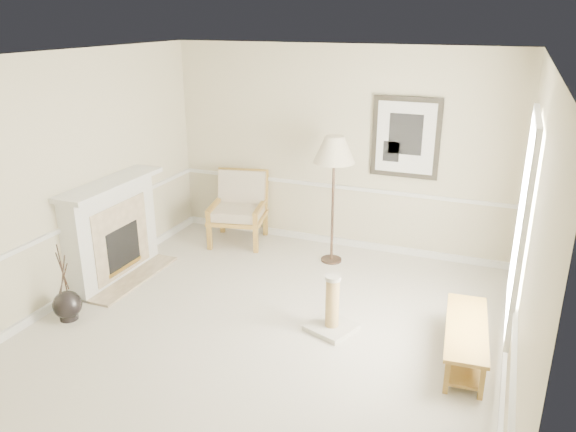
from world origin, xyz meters
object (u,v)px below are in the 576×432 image
object	(u,v)px
floor_vase	(67,306)
scratching_post	(332,313)
bench	(466,337)
floor_lamp	(334,153)
armchair	(240,204)

from	to	relation	value
floor_vase	scratching_post	bearing A→B (deg)	17.32
bench	scratching_post	xyz separation A→B (m)	(-1.40, 0.04, -0.05)
floor_vase	bench	size ratio (longest dim) A/B	0.69
floor_lamp	scratching_post	size ratio (longest dim) A/B	2.71
floor_lamp	bench	size ratio (longest dim) A/B	1.31
floor_vase	armchair	world-z (taller)	armchair
floor_lamp	bench	bearing A→B (deg)	-42.36
armchair	floor_lamp	distance (m)	1.85
floor_vase	bench	xyz separation A→B (m)	(4.24, 0.85, 0.08)
floor_vase	bench	world-z (taller)	floor_vase
scratching_post	bench	bearing A→B (deg)	-1.52
bench	floor_vase	bearing A→B (deg)	-168.67
armchair	floor_lamp	bearing A→B (deg)	-21.81
armchair	floor_lamp	size ratio (longest dim) A/B	0.59
floor_vase	floor_lamp	size ratio (longest dim) A/B	0.53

